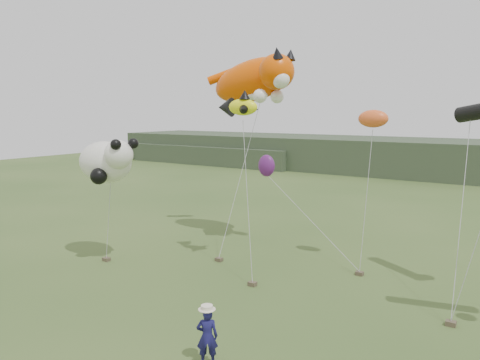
% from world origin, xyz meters
% --- Properties ---
extents(ground, '(120.00, 120.00, 0.00)m').
position_xyz_m(ground, '(0.00, 0.00, 0.00)').
color(ground, '#385123').
rests_on(ground, ground).
extents(headland, '(90.00, 13.00, 4.00)m').
position_xyz_m(headland, '(-3.11, 44.69, 1.92)').
color(headland, '#2D3D28').
rests_on(headland, ground).
extents(festival_attendant, '(0.74, 0.69, 1.69)m').
position_xyz_m(festival_attendant, '(1.49, -1.29, 0.85)').
color(festival_attendant, '#16144C').
rests_on(festival_attendant, ground).
extents(sandbag_anchors, '(15.56, 5.15, 0.17)m').
position_xyz_m(sandbag_anchors, '(-0.68, 5.61, 0.08)').
color(sandbag_anchors, brown).
rests_on(sandbag_anchors, ground).
extents(cat_kite, '(6.45, 3.44, 3.27)m').
position_xyz_m(cat_kite, '(-4.10, 10.51, 8.91)').
color(cat_kite, '#E84E00').
rests_on(cat_kite, ground).
extents(fish_kite, '(2.34, 1.57, 1.20)m').
position_xyz_m(fish_kite, '(-2.87, 6.63, 7.43)').
color(fish_kite, '#F9FF13').
rests_on(fish_kite, ground).
extents(panda_kite, '(3.48, 2.25, 2.17)m').
position_xyz_m(panda_kite, '(-8.26, 3.64, 4.87)').
color(panda_kite, white).
rests_on(panda_kite, ground).
extents(misc_kites, '(7.30, 1.70, 3.61)m').
position_xyz_m(misc_kites, '(-0.42, 10.24, 5.66)').
color(misc_kites, orange).
rests_on(misc_kites, ground).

